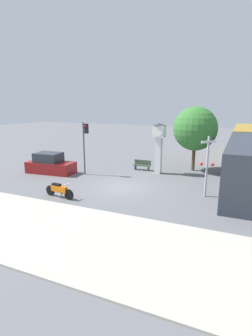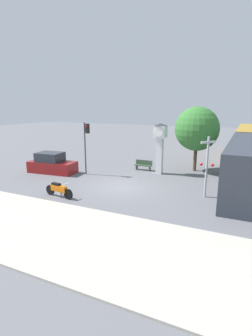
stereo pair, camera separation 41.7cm
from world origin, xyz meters
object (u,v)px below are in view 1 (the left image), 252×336
(traffic_light, at_px, (85,139))
(street_tree, at_px, (195,129))
(clock_tower, at_px, (159,140))
(motorcycle, at_px, (59,190))
(bench, at_px, (142,165))
(parked_car, at_px, (50,165))
(freight_train, at_px, (247,150))
(railroad_crossing_signal, at_px, (207,164))

(traffic_light, height_order, street_tree, street_tree)
(clock_tower, xyz_separation_m, street_tree, (2.62, 2.37, 0.89))
(motorcycle, distance_m, bench, 9.48)
(bench, bearing_deg, parked_car, -148.71)
(freight_train, relative_size, railroad_crossing_signal, 6.54)
(motorcycle, relative_size, freight_train, 0.09)
(freight_train, bearing_deg, parked_car, -149.95)
(parked_car, bearing_deg, traffic_light, 8.43)
(motorcycle, bearing_deg, railroad_crossing_signal, 32.14)
(clock_tower, distance_m, street_tree, 3.64)
(street_tree, bearing_deg, traffic_light, -147.11)
(freight_train, distance_m, railroad_crossing_signal, 10.30)
(railroad_crossing_signal, distance_m, bench, 8.30)
(street_tree, distance_m, bench, 5.73)
(freight_train, xyz_separation_m, traffic_light, (-12.60, -8.37, 1.36))
(traffic_light, distance_m, street_tree, 9.77)
(motorcycle, xyz_separation_m, parked_car, (-4.75, 4.90, 0.26))
(motorcycle, height_order, parked_car, parked_car)
(traffic_light, bearing_deg, motorcycle, -74.75)
(clock_tower, relative_size, parked_car, 1.01)
(freight_train, bearing_deg, clock_tower, -142.28)
(traffic_light, relative_size, parked_car, 1.03)
(motorcycle, xyz_separation_m, traffic_light, (-1.55, 5.68, 2.57))
(railroad_crossing_signal, bearing_deg, street_tree, 106.04)
(motorcycle, height_order, railroad_crossing_signal, railroad_crossing_signal)
(railroad_crossing_signal, bearing_deg, motorcycle, -154.78)
(street_tree, bearing_deg, motorcycle, -121.14)
(clock_tower, height_order, freight_train, clock_tower)
(street_tree, relative_size, parked_car, 1.33)
(motorcycle, bearing_deg, street_tree, 65.77)
(street_tree, xyz_separation_m, parked_car, (-11.38, -6.06, -3.06))
(motorcycle, relative_size, street_tree, 0.40)
(motorcycle, xyz_separation_m, clock_tower, (4.01, 8.60, 2.42))
(motorcycle, distance_m, street_tree, 13.24)
(street_tree, bearing_deg, clock_tower, -137.91)
(freight_train, bearing_deg, street_tree, -145.14)
(motorcycle, height_order, traffic_light, traffic_light)
(motorcycle, distance_m, traffic_light, 6.42)
(motorcycle, relative_size, bench, 1.45)
(bench, bearing_deg, clock_tower, -19.19)
(traffic_light, xyz_separation_m, bench, (3.86, 3.51, -2.57))
(freight_train, distance_m, parked_car, 18.29)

